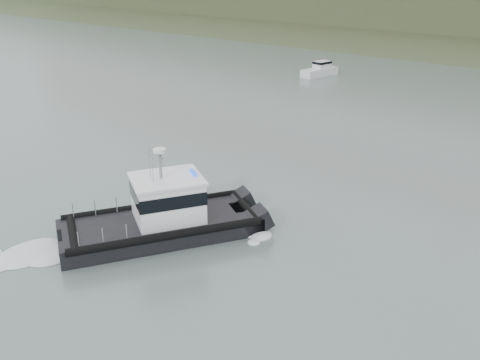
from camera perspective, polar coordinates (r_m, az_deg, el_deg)
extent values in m
plane|color=#53635F|center=(28.46, -9.72, -10.63)|extent=(400.00, 400.00, 0.00)
cube|color=black|center=(33.74, -8.98, -4.12)|extent=(7.19, 10.79, 1.28)
cube|color=black|center=(31.23, -7.88, -6.35)|extent=(7.19, 10.79, 1.28)
cube|color=black|center=(32.16, -9.44, -4.52)|extent=(8.85, 10.89, 0.27)
cube|color=white|center=(31.76, -7.70, -2.06)|extent=(4.71, 4.94, 2.45)
cube|color=black|center=(31.58, -7.75, -1.33)|extent=(4.80, 5.02, 0.80)
cube|color=white|center=(31.24, -7.83, 0.13)|extent=(5.01, 5.23, 0.17)
cylinder|color=gray|center=(30.86, -8.49, 1.55)|extent=(0.17, 0.17, 1.92)
cylinder|color=white|center=(30.55, -8.59, 3.14)|extent=(0.75, 0.75, 0.19)
cube|color=silver|center=(78.52, 8.45, 11.28)|extent=(3.05, 6.13, 1.17)
cube|color=silver|center=(78.70, 8.74, 12.01)|extent=(1.99, 2.60, 1.17)
cube|color=black|center=(78.63, 8.76, 12.29)|extent=(2.04, 2.66, 0.34)
cylinder|color=gray|center=(78.16, 8.54, 12.75)|extent=(0.08, 0.08, 1.17)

